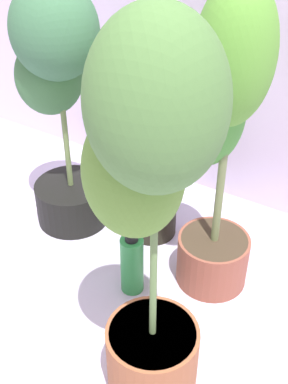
# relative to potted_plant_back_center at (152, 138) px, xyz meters

# --- Properties ---
(ground_plane) EXTENTS (8.00, 8.00, 0.00)m
(ground_plane) POSITION_rel_potted_plant_back_center_xyz_m (0.01, -0.47, -0.40)
(ground_plane) COLOR silver
(ground_plane) RESTS_ON ground
(potted_plant_back_center) EXTENTS (0.40, 0.27, 0.68)m
(potted_plant_back_center) POSITION_rel_potted_plant_back_center_xyz_m (0.00, 0.00, 0.00)
(potted_plant_back_center) COLOR black
(potted_plant_back_center) RESTS_ON ground
(potted_plant_back_right) EXTENTS (0.33, 0.29, 0.96)m
(potted_plant_back_right) POSITION_rel_potted_plant_back_center_xyz_m (0.28, -0.10, 0.15)
(potted_plant_back_right) COLOR brown
(potted_plant_back_right) RESTS_ON ground
(potted_plant_front_right) EXTENTS (0.36, 0.31, 1.00)m
(potted_plant_front_right) POSITION_rel_potted_plant_back_center_xyz_m (0.32, -0.54, 0.19)
(potted_plant_front_right) COLOR #9A5835
(potted_plant_front_right) RESTS_ON ground
(potted_plant_back_left) EXTENTS (0.33, 0.29, 0.89)m
(potted_plant_back_left) POSITION_rel_potted_plant_back_center_xyz_m (-0.32, -0.08, 0.12)
(potted_plant_back_left) COLOR black
(potted_plant_back_left) RESTS_ON ground
(nutrient_bottle) EXTENTS (0.07, 0.07, 0.23)m
(nutrient_bottle) POSITION_rel_potted_plant_back_center_xyz_m (0.10, -0.28, -0.29)
(nutrient_bottle) COLOR green
(nutrient_bottle) RESTS_ON ground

